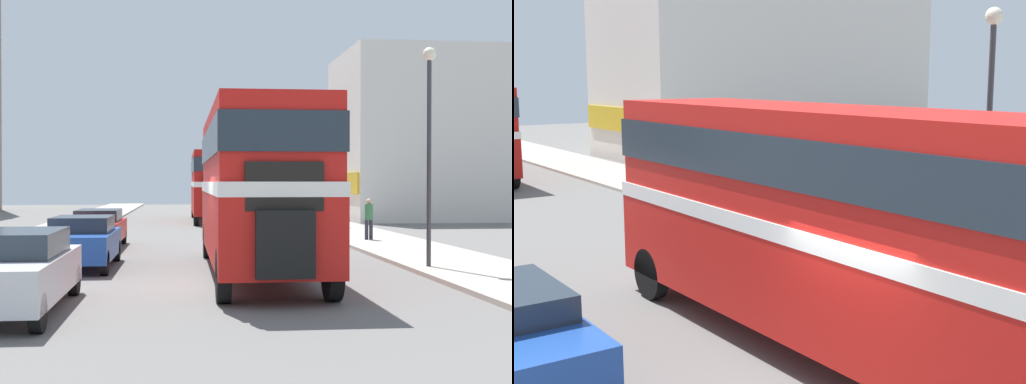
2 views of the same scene
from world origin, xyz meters
TOP-DOWN VIEW (x-y plane):
  - ground_plane at (0.00, 0.00)m, footprint 120.00×120.00m
  - sidewalk_right at (6.75, 0.00)m, footprint 3.50×120.00m
  - double_decker_bus at (0.88, 1.95)m, footprint 2.49×10.51m
  - bus_distant at (0.80, 27.26)m, footprint 2.40×11.03m
  - car_parked_near at (-4.00, -2.88)m, footprint 1.65×4.68m
  - car_parked_mid at (-3.76, 3.83)m, footprint 1.76×4.25m
  - car_parked_far at (-4.00, 9.74)m, footprint 1.68×4.64m
  - pedestrian_walking at (6.28, 11.06)m, footprint 0.32×0.32m
  - bicycle_on_pavement at (7.15, 18.83)m, footprint 0.05×1.76m
  - street_lamp at (5.57, 2.23)m, footprint 0.36×0.36m
  - shop_building_block at (18.42, 28.02)m, footprint 18.76×8.98m

SIDE VIEW (x-z plane):
  - ground_plane at x=0.00m, z-range 0.00..0.00m
  - sidewalk_right at x=6.75m, z-range 0.00..0.12m
  - bicycle_on_pavement at x=7.15m, z-range 0.09..0.87m
  - car_parked_far at x=-4.00m, z-range 0.04..1.43m
  - car_parked_mid at x=-3.76m, z-range 0.03..1.46m
  - car_parked_near at x=-4.00m, z-range 0.03..1.51m
  - pedestrian_walking at x=6.28m, z-range 0.22..1.83m
  - double_decker_bus at x=0.88m, z-range 0.40..4.51m
  - bus_distant at x=0.80m, z-range 0.40..4.54m
  - street_lamp at x=5.57m, z-range 1.03..6.89m
  - shop_building_block at x=18.42m, z-range 0.00..10.54m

